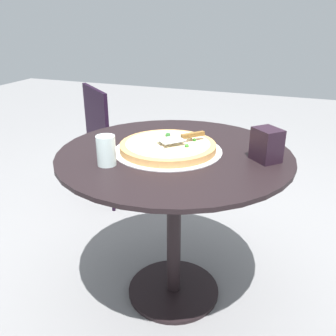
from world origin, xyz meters
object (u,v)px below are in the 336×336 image
Objects in this scene: patio_chair_far at (115,133)px; napkin_dispenser at (267,145)px; patio_table at (174,186)px; drinking_cup at (106,151)px; pizza_server at (183,137)px; pizza_on_tray at (168,147)px.

napkin_dispenser is at bearing -125.42° from patio_chair_far.
drinking_cup reaches higher than patio_table.
pizza_server is at bearing -134.95° from napkin_dispenser.
patio_chair_far is (0.79, 1.12, -0.31)m from napkin_dispenser.
patio_chair_far is at bearing 43.85° from pizza_server.
pizza_on_tray reaches higher than patio_table.
drinking_cup is (-0.26, 0.22, -0.00)m from pizza_server.
pizza_server is 1.59× the size of drinking_cup.
drinking_cup is at bearing 139.28° from patio_table.
patio_table is at bearing -40.72° from drinking_cup.
drinking_cup reaches higher than patio_chair_far.
drinking_cup is at bearing -111.19° from napkin_dispenser.
pizza_on_tray is at bearing -131.30° from napkin_dispenser.
napkin_dispenser is (0.04, -0.37, 0.23)m from patio_table.
pizza_on_tray is 2.48× the size of pizza_server.
pizza_server is at bearing -64.34° from pizza_on_tray.
napkin_dispenser is at bearing -65.18° from drinking_cup.
pizza_on_tray is 0.07m from pizza_server.
napkin_dispenser reaches higher than drinking_cup.
napkin_dispenser is (0.03, -0.40, 0.05)m from pizza_on_tray.
patio_table is 7.58× the size of napkin_dispenser.
napkin_dispenser is (0.26, -0.57, 0.01)m from drinking_cup.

